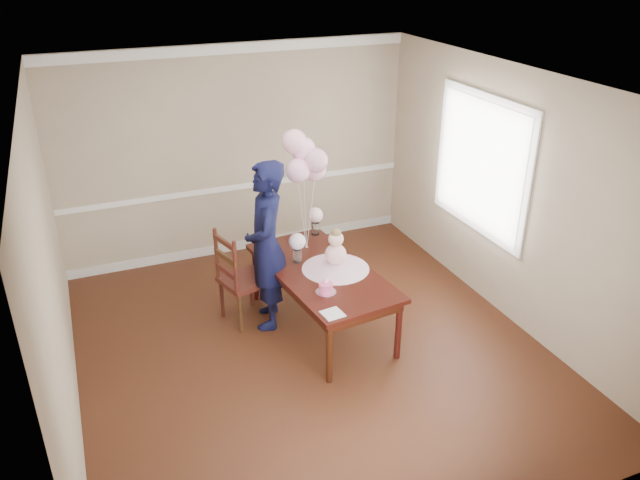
# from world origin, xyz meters

# --- Properties ---
(floor) EXTENTS (4.50, 5.00, 0.00)m
(floor) POSITION_xyz_m (0.00, 0.00, 0.00)
(floor) COLOR black
(floor) RESTS_ON ground
(ceiling) EXTENTS (4.50, 5.00, 0.02)m
(ceiling) POSITION_xyz_m (0.00, 0.00, 2.70)
(ceiling) COLOR silver
(ceiling) RESTS_ON wall_back
(wall_back) EXTENTS (4.50, 0.02, 2.70)m
(wall_back) POSITION_xyz_m (0.00, 2.50, 1.35)
(wall_back) COLOR tan
(wall_back) RESTS_ON floor
(wall_front) EXTENTS (4.50, 0.02, 2.70)m
(wall_front) POSITION_xyz_m (0.00, -2.50, 1.35)
(wall_front) COLOR tan
(wall_front) RESTS_ON floor
(wall_left) EXTENTS (0.02, 5.00, 2.70)m
(wall_left) POSITION_xyz_m (-2.25, 0.00, 1.35)
(wall_left) COLOR tan
(wall_left) RESTS_ON floor
(wall_right) EXTENTS (0.02, 5.00, 2.70)m
(wall_right) POSITION_xyz_m (2.25, 0.00, 1.35)
(wall_right) COLOR tan
(wall_right) RESTS_ON floor
(chair_rail_trim) EXTENTS (4.50, 0.02, 0.07)m
(chair_rail_trim) POSITION_xyz_m (0.00, 2.49, 0.90)
(chair_rail_trim) COLOR white
(chair_rail_trim) RESTS_ON wall_back
(crown_molding) EXTENTS (4.50, 0.02, 0.12)m
(crown_molding) POSITION_xyz_m (0.00, 2.49, 2.63)
(crown_molding) COLOR white
(crown_molding) RESTS_ON wall_back
(baseboard_trim) EXTENTS (4.50, 0.02, 0.12)m
(baseboard_trim) POSITION_xyz_m (0.00, 2.49, 0.06)
(baseboard_trim) COLOR silver
(baseboard_trim) RESTS_ON floor
(window_frame) EXTENTS (0.02, 1.66, 1.56)m
(window_frame) POSITION_xyz_m (2.23, 0.50, 1.55)
(window_frame) COLOR white
(window_frame) RESTS_ON wall_right
(window_blinds) EXTENTS (0.01, 1.50, 1.40)m
(window_blinds) POSITION_xyz_m (2.21, 0.50, 1.55)
(window_blinds) COLOR silver
(window_blinds) RESTS_ON wall_right
(dining_table_top) EXTENTS (1.13, 1.95, 0.05)m
(dining_table_top) POSITION_xyz_m (0.26, 0.36, 0.67)
(dining_table_top) COLOR black
(dining_table_top) RESTS_ON table_leg_fl
(table_apron) EXTENTS (1.03, 1.85, 0.09)m
(table_apron) POSITION_xyz_m (0.26, 0.36, 0.60)
(table_apron) COLOR black
(table_apron) RESTS_ON table_leg_fl
(table_leg_fl) EXTENTS (0.07, 0.07, 0.65)m
(table_leg_fl) POSITION_xyz_m (-0.03, -0.53, 0.33)
(table_leg_fl) COLOR black
(table_leg_fl) RESTS_ON floor
(table_leg_fr) EXTENTS (0.07, 0.07, 0.65)m
(table_leg_fr) POSITION_xyz_m (0.75, -0.44, 0.33)
(table_leg_fr) COLOR black
(table_leg_fr) RESTS_ON floor
(table_leg_bl) EXTENTS (0.07, 0.07, 0.65)m
(table_leg_bl) POSITION_xyz_m (-0.22, 1.17, 0.33)
(table_leg_bl) COLOR black
(table_leg_bl) RESTS_ON floor
(table_leg_br) EXTENTS (0.07, 0.07, 0.65)m
(table_leg_br) POSITION_xyz_m (0.55, 1.26, 0.33)
(table_leg_br) COLOR black
(table_leg_br) RESTS_ON floor
(baby_skirt) EXTENTS (0.78, 0.78, 0.09)m
(baby_skirt) POSITION_xyz_m (0.41, 0.33, 0.74)
(baby_skirt) COLOR #DAA1B9
(baby_skirt) RESTS_ON dining_table_top
(baby_torso) EXTENTS (0.22, 0.22, 0.22)m
(baby_torso) POSITION_xyz_m (0.41, 0.33, 0.86)
(baby_torso) COLOR #FC9FC7
(baby_torso) RESTS_ON baby_skirt
(baby_head) EXTENTS (0.16, 0.16, 0.16)m
(baby_head) POSITION_xyz_m (0.41, 0.33, 1.04)
(baby_head) COLOR beige
(baby_head) RESTS_ON baby_torso
(baby_hair) EXTENTS (0.11, 0.11, 0.11)m
(baby_hair) POSITION_xyz_m (0.41, 0.33, 1.10)
(baby_hair) COLOR brown
(baby_hair) RESTS_ON baby_head
(cake_platter) EXTENTS (0.23, 0.23, 0.01)m
(cake_platter) POSITION_xyz_m (0.13, -0.07, 0.70)
(cake_platter) COLOR silver
(cake_platter) RESTS_ON dining_table_top
(birthday_cake) EXTENTS (0.15, 0.15, 0.09)m
(birthday_cake) POSITION_xyz_m (0.13, -0.07, 0.75)
(birthday_cake) COLOR #E04684
(birthday_cake) RESTS_ON cake_platter
(cake_flower_a) EXTENTS (0.03, 0.03, 0.03)m
(cake_flower_a) POSITION_xyz_m (0.13, -0.07, 0.81)
(cake_flower_a) COLOR white
(cake_flower_a) RESTS_ON birthday_cake
(cake_flower_b) EXTENTS (0.03, 0.03, 0.03)m
(cake_flower_b) POSITION_xyz_m (0.15, -0.05, 0.81)
(cake_flower_b) COLOR white
(cake_flower_b) RESTS_ON birthday_cake
(rose_vase_near) EXTENTS (0.10, 0.10, 0.15)m
(rose_vase_near) POSITION_xyz_m (0.09, 0.62, 0.77)
(rose_vase_near) COLOR white
(rose_vase_near) RESTS_ON dining_table_top
(roses_near) EXTENTS (0.18, 0.18, 0.18)m
(roses_near) POSITION_xyz_m (0.09, 0.62, 0.94)
(roses_near) COLOR silver
(roses_near) RESTS_ON rose_vase_near
(rose_vase_far) EXTENTS (0.10, 0.10, 0.15)m
(rose_vase_far) POSITION_xyz_m (0.52, 1.19, 0.77)
(rose_vase_far) COLOR silver
(rose_vase_far) RESTS_ON dining_table_top
(roses_far) EXTENTS (0.18, 0.18, 0.18)m
(roses_far) POSITION_xyz_m (0.52, 1.19, 0.94)
(roses_far) COLOR #F8D0D6
(roses_far) RESTS_ON rose_vase_far
(napkin) EXTENTS (0.21, 0.21, 0.01)m
(napkin) POSITION_xyz_m (0.03, -0.46, 0.70)
(napkin) COLOR silver
(napkin) RESTS_ON dining_table_top
(balloon_weight) EXTENTS (0.04, 0.04, 0.02)m
(balloon_weight) POSITION_xyz_m (0.30, 0.88, 0.71)
(balloon_weight) COLOR silver
(balloon_weight) RESTS_ON dining_table_top
(balloon_a) EXTENTS (0.26, 0.26, 0.26)m
(balloon_a) POSITION_xyz_m (0.21, 0.87, 1.63)
(balloon_a) COLOR #F9B0D6
(balloon_a) RESTS_ON balloon_ribbon_a
(balloon_b) EXTENTS (0.26, 0.26, 0.26)m
(balloon_b) POSITION_xyz_m (0.40, 0.85, 1.72)
(balloon_b) COLOR #DA9AB9
(balloon_b) RESTS_ON balloon_ribbon_b
(balloon_c) EXTENTS (0.26, 0.26, 0.26)m
(balloon_c) POSITION_xyz_m (0.31, 0.98, 1.81)
(balloon_c) COLOR #FFB4DB
(balloon_c) RESTS_ON balloon_ribbon_c
(balloon_d) EXTENTS (0.26, 0.26, 0.26)m
(balloon_d) POSITION_xyz_m (0.21, 0.98, 1.90)
(balloon_d) COLOR #FEB4C5
(balloon_d) RESTS_ON balloon_ribbon_d
(balloon_e) EXTENTS (0.26, 0.26, 0.26)m
(balloon_e) POSITION_xyz_m (0.43, 0.97, 1.58)
(balloon_e) COLOR #FFB4C6
(balloon_e) RESTS_ON balloon_ribbon_e
(balloon_ribbon_a) EXTENTS (0.09, 0.01, 0.78)m
(balloon_ribbon_a) POSITION_xyz_m (0.25, 0.88, 1.10)
(balloon_ribbon_a) COLOR white
(balloon_ribbon_a) RESTS_ON balloon_weight
(balloon_ribbon_b) EXTENTS (0.10, 0.04, 0.87)m
(balloon_ribbon_b) POSITION_xyz_m (0.35, 0.86, 1.14)
(balloon_ribbon_b) COLOR white
(balloon_ribbon_b) RESTS_ON balloon_weight
(balloon_ribbon_c) EXTENTS (0.01, 0.09, 0.96)m
(balloon_ribbon_c) POSITION_xyz_m (0.30, 0.93, 1.19)
(balloon_ribbon_c) COLOR white
(balloon_ribbon_c) RESTS_ON balloon_weight
(balloon_ribbon_d) EXTENTS (0.09, 0.09, 1.05)m
(balloon_ribbon_d) POSITION_xyz_m (0.25, 0.93, 1.24)
(balloon_ribbon_d) COLOR white
(balloon_ribbon_d) RESTS_ON balloon_weight
(balloon_ribbon_e) EXTENTS (0.12, 0.08, 0.72)m
(balloon_ribbon_e) POSITION_xyz_m (0.36, 0.93, 1.07)
(balloon_ribbon_e) COLOR white
(balloon_ribbon_e) RESTS_ON balloon_weight
(dining_chair_seat) EXTENTS (0.58, 0.58, 0.05)m
(dining_chair_seat) POSITION_xyz_m (-0.44, 0.83, 0.48)
(dining_chair_seat) COLOR #3D1510
(dining_chair_seat) RESTS_ON chair_leg_fl
(chair_leg_fl) EXTENTS (0.05, 0.05, 0.46)m
(chair_leg_fl) POSITION_xyz_m (-0.57, 0.59, 0.23)
(chair_leg_fl) COLOR #331D0E
(chair_leg_fl) RESTS_ON floor
(chair_leg_fr) EXTENTS (0.05, 0.05, 0.46)m
(chair_leg_fr) POSITION_xyz_m (-0.20, 0.70, 0.23)
(chair_leg_fr) COLOR #3B1F10
(chair_leg_fr) RESTS_ON floor
(chair_leg_bl) EXTENTS (0.05, 0.05, 0.46)m
(chair_leg_bl) POSITION_xyz_m (-0.68, 0.96, 0.23)
(chair_leg_bl) COLOR black
(chair_leg_bl) RESTS_ON floor
(chair_leg_br) EXTENTS (0.05, 0.05, 0.46)m
(chair_leg_br) POSITION_xyz_m (-0.31, 1.06, 0.23)
(chair_leg_br) COLOR #3D1610
(chair_leg_br) RESTS_ON floor
(chair_back_post_l) EXTENTS (0.05, 0.05, 0.59)m
(chair_back_post_l) POSITION_xyz_m (-0.59, 0.59, 0.79)
(chair_back_post_l) COLOR #3C1410
(chair_back_post_l) RESTS_ON dining_chair_seat
(chair_back_post_r) EXTENTS (0.05, 0.05, 0.59)m
(chair_back_post_r) POSITION_xyz_m (-0.70, 0.95, 0.79)
(chair_back_post_r) COLOR #3C1910
(chair_back_post_r) RESTS_ON dining_chair_seat
(chair_slat_low) EXTENTS (0.15, 0.42, 0.05)m
(chair_slat_low) POSITION_xyz_m (-0.65, 0.77, 0.66)
(chair_slat_low) COLOR #3B1410
(chair_slat_low) RESTS_ON dining_chair_seat
(chair_slat_mid) EXTENTS (0.15, 0.42, 0.05)m
(chair_slat_mid) POSITION_xyz_m (-0.65, 0.77, 0.83)
(chair_slat_mid) COLOR #3D2210
(chair_slat_mid) RESTS_ON dining_chair_seat
(chair_slat_top) EXTENTS (0.15, 0.42, 0.05)m
(chair_slat_top) POSITION_xyz_m (-0.65, 0.77, 1.00)
(chair_slat_top) COLOR #3E1A11
(chair_slat_top) RESTS_ON dining_chair_seat
(woman) EXTENTS (0.62, 0.77, 1.84)m
(woman) POSITION_xyz_m (-0.23, 0.68, 0.92)
(woman) COLOR black
(woman) RESTS_ON floor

